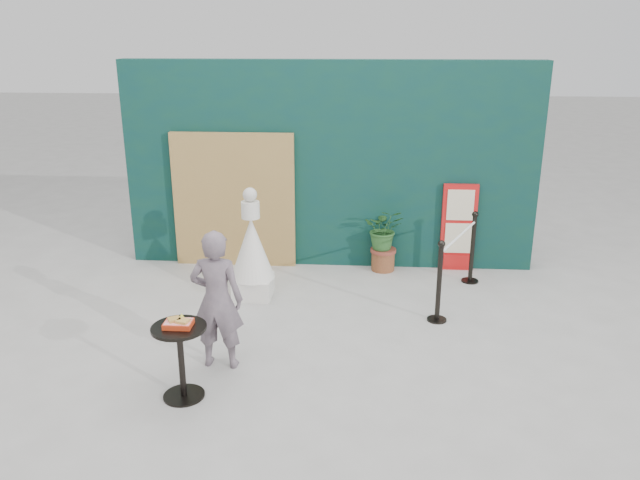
{
  "coord_description": "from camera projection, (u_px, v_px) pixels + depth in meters",
  "views": [
    {
      "loc": [
        0.51,
        -5.84,
        3.36
      ],
      "look_at": [
        0.0,
        1.2,
        1.0
      ],
      "focal_mm": 35.0,
      "sensor_mm": 36.0,
      "label": 1
    }
  ],
  "objects": [
    {
      "name": "food_basket",
      "position": [
        179.0,
        323.0,
        5.8
      ],
      "size": [
        0.26,
        0.19,
        0.11
      ],
      "color": "red",
      "rests_on": "cafe_table"
    },
    {
      "name": "cafe_table",
      "position": [
        181.0,
        351.0,
        5.89
      ],
      "size": [
        0.52,
        0.52,
        0.75
      ],
      "color": "black",
      "rests_on": "ground"
    },
    {
      "name": "stanchion_barrier",
      "position": [
        457.0,
        264.0,
        8.08
      ],
      "size": [
        0.84,
        1.54,
        1.03
      ],
      "color": "black",
      "rests_on": "ground"
    },
    {
      "name": "ground",
      "position": [
        312.0,
        365.0,
        6.62
      ],
      "size": [
        60.0,
        60.0,
        0.0
      ],
      "primitive_type": "plane",
      "color": "#ADAAA5",
      "rests_on": "ground"
    },
    {
      "name": "statue",
      "position": [
        252.0,
        253.0,
        8.15
      ],
      "size": [
        0.58,
        0.58,
        1.49
      ],
      "color": "white",
      "rests_on": "ground"
    },
    {
      "name": "bamboo_fence",
      "position": [
        234.0,
        201.0,
        9.18
      ],
      "size": [
        1.8,
        0.08,
        2.0
      ],
      "primitive_type": "cube",
      "color": "tan",
      "rests_on": "ground"
    },
    {
      "name": "woman",
      "position": [
        217.0,
        300.0,
        6.39
      ],
      "size": [
        0.56,
        0.38,
        1.5
      ],
      "primitive_type": "imported",
      "rotation": [
        0.0,
        0.0,
        3.1
      ],
      "color": "slate",
      "rests_on": "ground"
    },
    {
      "name": "back_wall",
      "position": [
        330.0,
        166.0,
        9.13
      ],
      "size": [
        6.0,
        0.3,
        3.0
      ],
      "primitive_type": "cube",
      "color": "#0A2F31",
      "rests_on": "ground"
    },
    {
      "name": "menu_board",
      "position": [
        458.0,
        228.0,
        9.08
      ],
      "size": [
        0.5,
        0.07,
        1.3
      ],
      "color": "red",
      "rests_on": "ground"
    },
    {
      "name": "planter",
      "position": [
        384.0,
        234.0,
        9.09
      ],
      "size": [
        0.56,
        0.49,
        0.95
      ],
      "color": "brown",
      "rests_on": "ground"
    }
  ]
}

